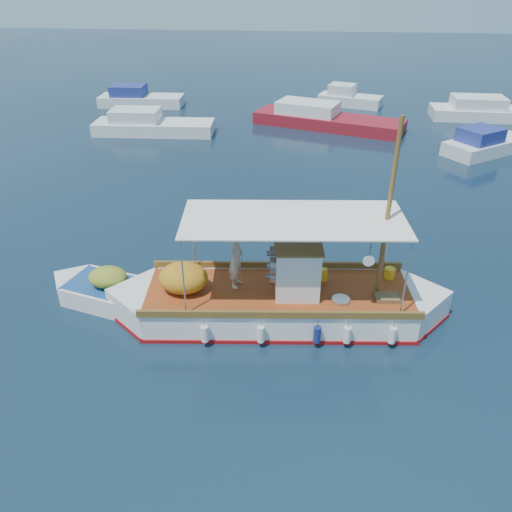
{
  "coord_description": "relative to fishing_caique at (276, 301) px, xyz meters",
  "views": [
    {
      "loc": [
        -0.1,
        -13.54,
        9.83
      ],
      "look_at": [
        -1.44,
        0.0,
        1.87
      ],
      "focal_mm": 35.0,
      "sensor_mm": 36.0,
      "label": 1
    }
  ],
  "objects": [
    {
      "name": "fishing_caique",
      "position": [
        0.0,
        0.0,
        0.0
      ],
      "size": [
        10.93,
        3.64,
        6.69
      ],
      "rotation": [
        0.0,
        0.0,
        0.09
      ],
      "color": "white",
      "rests_on": "ground"
    },
    {
      "name": "bg_boat_nw",
      "position": [
        -9.68,
        19.42,
        -0.09
      ],
      "size": [
        8.02,
        2.75,
        1.8
      ],
      "rotation": [
        0.0,
        0.0,
        0.04
      ],
      "color": "silver",
      "rests_on": "ground"
    },
    {
      "name": "ground",
      "position": [
        0.74,
        0.58,
        -0.59
      ],
      "size": [
        160.0,
        160.0,
        0.0
      ],
      "primitive_type": "plane",
      "color": "black",
      "rests_on": "ground"
    },
    {
      "name": "dinghy",
      "position": [
        -4.88,
        0.06,
        -0.28
      ],
      "size": [
        5.88,
        2.85,
        1.49
      ],
      "rotation": [
        0.0,
        0.0,
        -0.28
      ],
      "color": "white",
      "rests_on": "ground"
    },
    {
      "name": "bg_boat_far_n",
      "position": [
        4.0,
        28.59,
        -0.09
      ],
      "size": [
        5.28,
        3.4,
        1.8
      ],
      "rotation": [
        0.0,
        0.0,
        -0.31
      ],
      "color": "silver",
      "rests_on": "ground"
    },
    {
      "name": "bg_boat_n",
      "position": [
        1.92,
        22.16,
        -0.09
      ],
      "size": [
        10.68,
        6.07,
        1.8
      ],
      "rotation": [
        0.0,
        0.0,
        -0.34
      ],
      "color": "maroon",
      "rests_on": "ground"
    },
    {
      "name": "bg_boat_ne",
      "position": [
        11.46,
        17.43,
        -0.09
      ],
      "size": [
        5.81,
        5.07,
        1.8
      ],
      "rotation": [
        0.0,
        0.0,
        0.63
      ],
      "color": "silver",
      "rests_on": "ground"
    },
    {
      "name": "bg_boat_e",
      "position": [
        14.19,
        25.36,
        -0.09
      ],
      "size": [
        9.19,
        2.79,
        1.8
      ],
      "rotation": [
        0.0,
        0.0,
        -0.02
      ],
      "color": "silver",
      "rests_on": "ground"
    },
    {
      "name": "bg_boat_far_w",
      "position": [
        -12.73,
        26.78,
        -0.09
      ],
      "size": [
        6.67,
        2.55,
        1.8
      ],
      "rotation": [
        0.0,
        0.0,
        0.04
      ],
      "color": "silver",
      "rests_on": "ground"
    }
  ]
}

